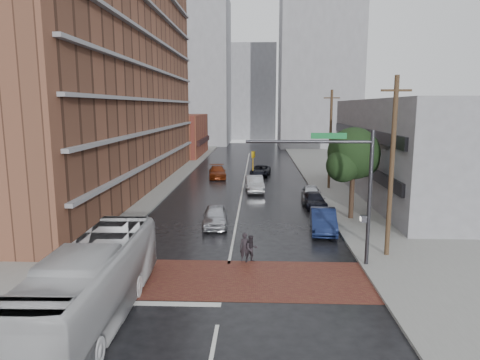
# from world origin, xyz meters

# --- Properties ---
(ground) EXTENTS (160.00, 160.00, 0.00)m
(ground) POSITION_xyz_m (0.00, 0.00, 0.00)
(ground) COLOR black
(ground) RESTS_ON ground
(crosswalk) EXTENTS (14.00, 5.00, 0.02)m
(crosswalk) POSITION_xyz_m (0.00, 0.50, 0.01)
(crosswalk) COLOR brown
(crosswalk) RESTS_ON ground
(sidewalk_west) EXTENTS (9.00, 90.00, 0.15)m
(sidewalk_west) POSITION_xyz_m (-11.50, 25.00, 0.07)
(sidewalk_west) COLOR gray
(sidewalk_west) RESTS_ON ground
(sidewalk_east) EXTENTS (9.00, 90.00, 0.15)m
(sidewalk_east) POSITION_xyz_m (11.50, 25.00, 0.07)
(sidewalk_east) COLOR gray
(sidewalk_east) RESTS_ON ground
(apartment_block) EXTENTS (10.00, 44.00, 28.00)m
(apartment_block) POSITION_xyz_m (-14.00, 24.00, 14.00)
(apartment_block) COLOR brown
(apartment_block) RESTS_ON ground
(storefront_west) EXTENTS (8.00, 16.00, 7.00)m
(storefront_west) POSITION_xyz_m (-12.00, 54.00, 3.50)
(storefront_west) COLOR brown
(storefront_west) RESTS_ON ground
(building_east) EXTENTS (11.00, 26.00, 9.00)m
(building_east) POSITION_xyz_m (16.50, 20.00, 4.50)
(building_east) COLOR gray
(building_east) RESTS_ON ground
(distant_tower_west) EXTENTS (18.00, 16.00, 32.00)m
(distant_tower_west) POSITION_xyz_m (-14.00, 78.00, 16.00)
(distant_tower_west) COLOR gray
(distant_tower_west) RESTS_ON ground
(distant_tower_east) EXTENTS (16.00, 14.00, 36.00)m
(distant_tower_east) POSITION_xyz_m (14.00, 72.00, 18.00)
(distant_tower_east) COLOR gray
(distant_tower_east) RESTS_ON ground
(distant_tower_center) EXTENTS (12.00, 10.00, 24.00)m
(distant_tower_center) POSITION_xyz_m (0.00, 95.00, 12.00)
(distant_tower_center) COLOR gray
(distant_tower_center) RESTS_ON ground
(street_tree) EXTENTS (4.20, 4.10, 6.90)m
(street_tree) POSITION_xyz_m (8.52, 12.03, 4.73)
(street_tree) COLOR #332319
(street_tree) RESTS_ON ground
(signal_mast) EXTENTS (6.50, 0.30, 7.20)m
(signal_mast) POSITION_xyz_m (5.85, 2.50, 4.73)
(signal_mast) COLOR #2D2D33
(signal_mast) RESTS_ON ground
(utility_pole_near) EXTENTS (1.60, 0.26, 10.00)m
(utility_pole_near) POSITION_xyz_m (8.80, 4.00, 5.14)
(utility_pole_near) COLOR #473321
(utility_pole_near) RESTS_ON ground
(utility_pole_far) EXTENTS (1.60, 0.26, 10.00)m
(utility_pole_far) POSITION_xyz_m (8.80, 24.00, 5.14)
(utility_pole_far) COLOR #473321
(utility_pole_far) RESTS_ON ground
(transit_bus) EXTENTS (2.85, 11.20, 3.10)m
(transit_bus) POSITION_xyz_m (-4.91, -3.80, 1.55)
(transit_bus) COLOR silver
(transit_bus) RESTS_ON ground
(pedestrian_a) EXTENTS (0.61, 0.42, 1.59)m
(pedestrian_a) POSITION_xyz_m (0.86, 3.00, 0.80)
(pedestrian_a) COLOR black
(pedestrian_a) RESTS_ON ground
(pedestrian_b) EXTENTS (0.89, 0.80, 1.49)m
(pedestrian_b) POSITION_xyz_m (1.21, 2.91, 0.74)
(pedestrian_b) COLOR black
(pedestrian_b) RESTS_ON ground
(car_travel_a) EXTENTS (1.98, 4.35, 1.45)m
(car_travel_a) POSITION_xyz_m (-1.46, 9.89, 0.72)
(car_travel_a) COLOR #B3B4BC
(car_travel_a) RESTS_ON ground
(car_travel_b) EXTENTS (2.07, 4.87, 1.56)m
(car_travel_b) POSITION_xyz_m (1.22, 22.51, 0.78)
(car_travel_b) COLOR #A3A6AB
(car_travel_b) RESTS_ON ground
(car_travel_c) EXTENTS (2.53, 5.05, 1.41)m
(car_travel_c) POSITION_xyz_m (-3.25, 30.60, 0.70)
(car_travel_c) COLOR maroon
(car_travel_c) RESTS_ON ground
(suv_travel) EXTENTS (2.76, 4.89, 1.29)m
(suv_travel) POSITION_xyz_m (1.86, 32.40, 0.64)
(suv_travel) COLOR black
(suv_travel) RESTS_ON ground
(car_parked_near) EXTENTS (2.03, 4.81, 1.54)m
(car_parked_near) POSITION_xyz_m (5.97, 8.81, 0.77)
(car_parked_near) COLOR #131E44
(car_parked_near) RESTS_ON ground
(car_parked_mid) EXTENTS (1.85, 4.21, 1.21)m
(car_parked_mid) POSITION_xyz_m (6.30, 16.00, 0.60)
(car_parked_mid) COLOR black
(car_parked_mid) RESTS_ON ground
(car_parked_far) EXTENTS (1.97, 4.28, 1.42)m
(car_parked_far) POSITION_xyz_m (6.30, 18.23, 0.71)
(car_parked_far) COLOR #B8BBC0
(car_parked_far) RESTS_ON ground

